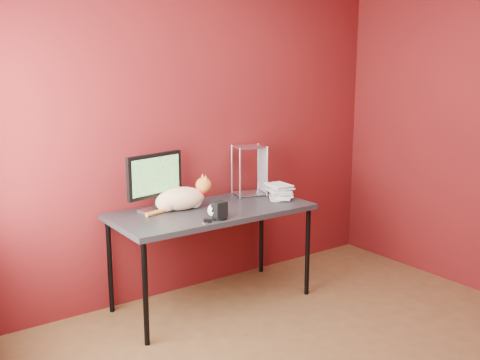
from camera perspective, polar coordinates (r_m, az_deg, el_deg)
room at (r=2.93m, az=13.89°, el=4.99°), size 3.52×3.52×2.61m
desk at (r=4.02m, az=-3.01°, el=-3.78°), size 1.50×0.70×0.75m
monitor at (r=3.93m, az=-9.05°, el=0.09°), size 0.49×0.21×0.43m
cat at (r=3.98m, az=-6.28°, el=-1.94°), size 0.54×0.25×0.25m
skull_mug at (r=3.75m, az=-2.66°, el=-3.25°), size 0.11×0.11×0.10m
speaker at (r=3.71m, az=-2.20°, el=-3.32°), size 0.11×0.11×0.13m
book_stack at (r=4.21m, az=3.29°, el=6.43°), size 0.25×0.26×1.27m
wire_rack at (r=4.40m, az=1.00°, el=1.04°), size 0.28×0.25×0.41m
pocket_knife at (r=3.71m, az=-2.03°, el=-4.12°), size 0.09×0.05×0.02m
black_gadget at (r=3.65m, az=-3.47°, el=-4.34°), size 0.06×0.05×0.03m
washer at (r=3.64m, az=-3.77°, el=-4.57°), size 0.04×0.04×0.00m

